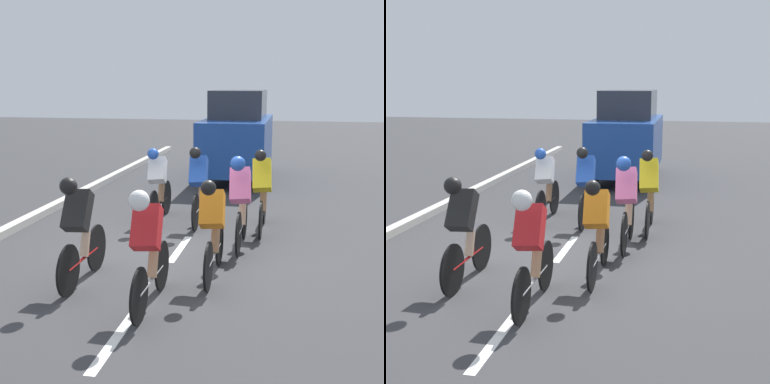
{
  "view_description": "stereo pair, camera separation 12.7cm",
  "coord_description": "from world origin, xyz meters",
  "views": [
    {
      "loc": [
        -1.79,
        7.65,
        2.66
      ],
      "look_at": [
        -0.2,
        -0.44,
        0.95
      ],
      "focal_mm": 50.0,
      "sensor_mm": 36.0,
      "label": 1
    },
    {
      "loc": [
        -1.92,
        7.62,
        2.66
      ],
      "look_at": [
        -0.2,
        -0.44,
        0.95
      ],
      "focal_mm": 50.0,
      "sensor_mm": 36.0,
      "label": 2
    }
  ],
  "objects": [
    {
      "name": "cyclist_black",
      "position": [
        0.96,
        1.31,
        0.79
      ],
      "size": [
        0.34,
        1.64,
        1.5
      ],
      "color": "black",
      "rests_on": "ground"
    },
    {
      "name": "cyclist_orange",
      "position": [
        -0.73,
        0.77,
        0.74
      ],
      "size": [
        0.36,
        1.66,
        1.42
      ],
      "color": "black",
      "rests_on": "ground"
    },
    {
      "name": "cyclist_blue",
      "position": [
        -0.03,
        -2.0,
        0.78
      ],
      "size": [
        0.36,
        1.7,
        1.5
      ],
      "color": "black",
      "rests_on": "ground"
    },
    {
      "name": "curb",
      "position": [
        3.2,
        -0.44,
        0.07
      ],
      "size": [
        0.2,
        24.99,
        0.14
      ],
      "primitive_type": "cube",
      "color": "beige",
      "rests_on": "ground"
    },
    {
      "name": "lane_stripe_near",
      "position": [
        0.0,
        2.76,
        0.0
      ],
      "size": [
        0.12,
        1.4,
        0.01
      ],
      "primitive_type": "cube",
      "color": "white",
      "rests_on": "ground"
    },
    {
      "name": "lane_stripe_mid",
      "position": [
        0.0,
        -0.44,
        0.0
      ],
      "size": [
        0.12,
        1.4,
        0.01
      ],
      "primitive_type": "cube",
      "color": "white",
      "rests_on": "ground"
    },
    {
      "name": "cyclist_yellow",
      "position": [
        -1.22,
        -1.75,
        0.79
      ],
      "size": [
        0.36,
        1.69,
        1.52
      ],
      "color": "black",
      "rests_on": "ground"
    },
    {
      "name": "lane_stripe_far",
      "position": [
        0.0,
        -3.64,
        0.0
      ],
      "size": [
        0.12,
        1.4,
        0.01
      ],
      "primitive_type": "cube",
      "color": "white",
      "rests_on": "ground"
    },
    {
      "name": "cyclist_pink",
      "position": [
        -0.95,
        -0.68,
        0.81
      ],
      "size": [
        0.37,
        1.65,
        1.54
      ],
      "color": "black",
      "rests_on": "ground"
    },
    {
      "name": "cyclist_red",
      "position": [
        -0.13,
        1.88,
        0.8
      ],
      "size": [
        0.36,
        1.68,
        1.49
      ],
      "color": "black",
      "rests_on": "ground"
    },
    {
      "name": "cyclist_white",
      "position": [
        0.79,
        -2.1,
        0.75
      ],
      "size": [
        0.37,
        1.72,
        1.45
      ],
      "color": "black",
      "rests_on": "ground"
    },
    {
      "name": "support_car",
      "position": [
        -0.19,
        -6.98,
        1.19
      ],
      "size": [
        1.7,
        3.95,
        2.43
      ],
      "color": "black",
      "rests_on": "ground"
    },
    {
      "name": "ground_plane",
      "position": [
        0.0,
        0.0,
        0.0
      ],
      "size": [
        60.0,
        60.0,
        0.0
      ],
      "primitive_type": "plane",
      "color": "#38383A"
    }
  ]
}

